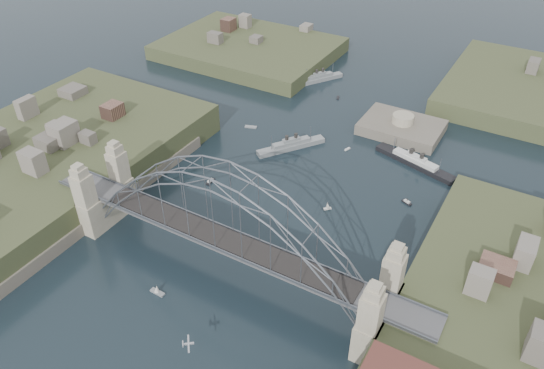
{
  "coord_description": "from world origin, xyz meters",
  "views": [
    {
      "loc": [
        45.61,
        -59.85,
        76.48
      ],
      "look_at": [
        0.0,
        18.0,
        10.0
      ],
      "focal_mm": 34.7,
      "sensor_mm": 36.0,
      "label": 1
    }
  ],
  "objects_px": {
    "naval_cruiser_near": "(291,146)",
    "naval_cruiser_far": "(319,79)",
    "ocean_liner": "(415,162)",
    "fort_island": "(401,133)",
    "bridge": "(223,224)"
  },
  "relations": [
    {
      "from": "fort_island",
      "to": "naval_cruiser_near",
      "type": "height_order",
      "value": "naval_cruiser_near"
    },
    {
      "from": "bridge",
      "to": "naval_cruiser_near",
      "type": "height_order",
      "value": "bridge"
    },
    {
      "from": "naval_cruiser_far",
      "to": "ocean_liner",
      "type": "distance_m",
      "value": 54.33
    },
    {
      "from": "fort_island",
      "to": "naval_cruiser_far",
      "type": "height_order",
      "value": "fort_island"
    },
    {
      "from": "ocean_liner",
      "to": "naval_cruiser_far",
      "type": "bearing_deg",
      "value": 143.13
    },
    {
      "from": "naval_cruiser_near",
      "to": "naval_cruiser_far",
      "type": "relative_size",
      "value": 1.1
    },
    {
      "from": "naval_cruiser_far",
      "to": "fort_island",
      "type": "bearing_deg",
      "value": -27.68
    },
    {
      "from": "naval_cruiser_far",
      "to": "ocean_liner",
      "type": "height_order",
      "value": "naval_cruiser_far"
    },
    {
      "from": "ocean_liner",
      "to": "bridge",
      "type": "bearing_deg",
      "value": -110.36
    },
    {
      "from": "naval_cruiser_near",
      "to": "ocean_liner",
      "type": "distance_m",
      "value": 32.7
    },
    {
      "from": "bridge",
      "to": "fort_island",
      "type": "height_order",
      "value": "bridge"
    },
    {
      "from": "naval_cruiser_near",
      "to": "ocean_liner",
      "type": "height_order",
      "value": "naval_cruiser_near"
    },
    {
      "from": "bridge",
      "to": "fort_island",
      "type": "relative_size",
      "value": 3.82
    },
    {
      "from": "bridge",
      "to": "ocean_liner",
      "type": "bearing_deg",
      "value": 69.64
    },
    {
      "from": "fort_island",
      "to": "naval_cruiser_far",
      "type": "xyz_separation_m",
      "value": [
        -34.8,
        18.26,
        1.24
      ]
    }
  ]
}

